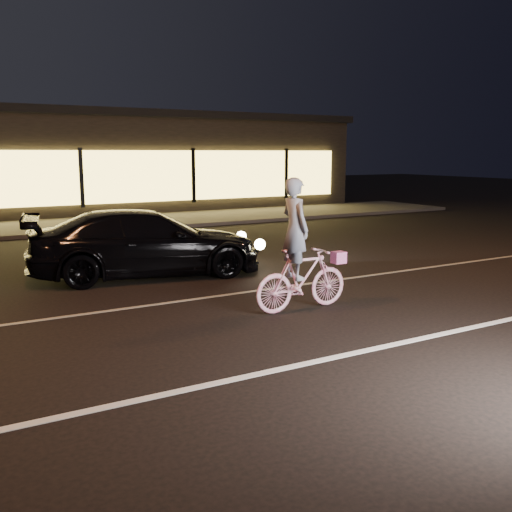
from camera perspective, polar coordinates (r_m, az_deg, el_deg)
ground at (r=8.79m, az=5.54°, el=-6.33°), size 90.00×90.00×0.00m
lane_stripe_near at (r=7.67m, az=12.06°, el=-8.99°), size 60.00×0.12×0.01m
lane_stripe_far at (r=10.43m, az=-0.80°, el=-3.60°), size 60.00×0.10×0.01m
sidewalk at (r=20.61m, az=-15.73°, el=3.08°), size 30.00×4.00×0.12m
storefront at (r=26.30m, az=-19.15°, el=8.94°), size 25.40×8.42×4.20m
cyclist at (r=9.11m, az=4.44°, el=-0.81°), size 1.70×0.58×2.13m
sedan at (r=11.92m, az=-10.89°, el=1.29°), size 4.97×2.71×1.37m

